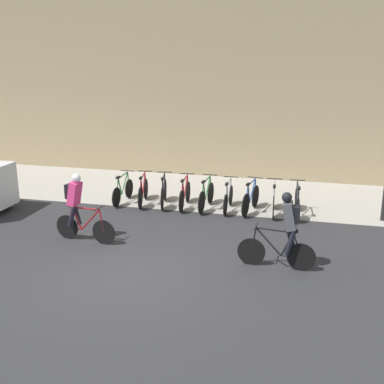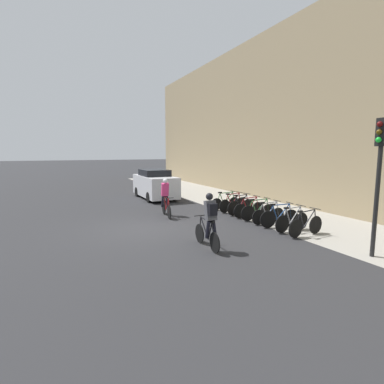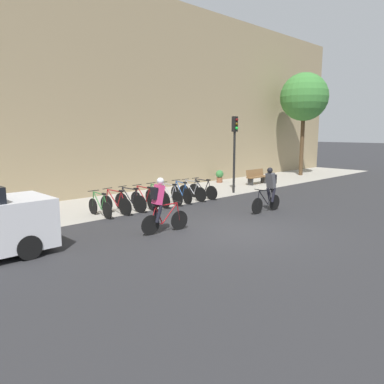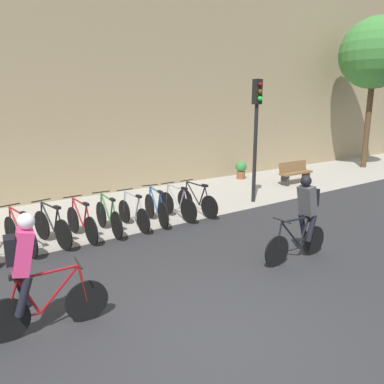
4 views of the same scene
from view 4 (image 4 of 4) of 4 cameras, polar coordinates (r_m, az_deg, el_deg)
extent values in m
plane|color=#2B2B2D|center=(5.45, 3.45, -21.72)|extent=(200.00, 200.00, 0.00)
cube|color=#A39E93|center=(11.03, -19.44, -4.03)|extent=(44.00, 4.50, 0.01)
cube|color=#9E8966|center=(13.21, -24.69, 20.71)|extent=(44.00, 0.60, 10.23)
cylinder|color=black|center=(5.91, -15.72, -15.67)|extent=(0.63, 0.11, 0.63)
cylinder|color=black|center=(5.82, -26.52, -17.13)|extent=(0.63, 0.11, 0.63)
cylinder|color=maroon|center=(5.73, -19.55, -13.75)|extent=(0.59, 0.11, 0.62)
cylinder|color=maroon|center=(5.70, -23.59, -14.42)|extent=(0.28, 0.07, 0.58)
cylinder|color=maroon|center=(5.60, -20.98, -11.33)|extent=(0.79, 0.14, 0.07)
cylinder|color=maroon|center=(5.83, -24.32, -16.95)|extent=(0.43, 0.09, 0.05)
cylinder|color=maroon|center=(5.69, -25.81, -14.61)|extent=(0.23, 0.06, 0.56)
cylinder|color=maroon|center=(5.77, -16.33, -13.21)|extent=(0.13, 0.05, 0.59)
cylinder|color=black|center=(5.63, -16.98, -10.26)|extent=(0.09, 0.46, 0.03)
cube|color=black|center=(5.56, -25.13, -11.60)|extent=(0.21, 0.10, 0.06)
cube|color=#DB3875|center=(5.44, -24.41, -8.30)|extent=(0.36, 0.36, 0.63)
sphere|color=silver|center=(5.32, -23.97, -4.08)|extent=(0.25, 0.25, 0.22)
cylinder|color=black|center=(5.57, -24.26, -14.28)|extent=(0.29, 0.14, 0.56)
cylinder|color=black|center=(5.77, -24.46, -13.34)|extent=(0.25, 0.14, 0.56)
cube|color=black|center=(5.42, -25.94, -7.98)|extent=(0.17, 0.28, 0.36)
cylinder|color=black|center=(7.62, 12.80, -8.79)|extent=(0.63, 0.06, 0.63)
cylinder|color=black|center=(8.40, 18.03, -7.02)|extent=(0.63, 0.06, 0.63)
cylinder|color=black|center=(7.78, 14.82, -6.22)|extent=(0.60, 0.07, 0.62)
cylinder|color=black|center=(8.08, 16.75, -5.73)|extent=(0.28, 0.05, 0.58)
cylinder|color=black|center=(7.78, 15.54, -4.07)|extent=(0.81, 0.08, 0.07)
cylinder|color=black|center=(8.24, 17.07, -7.40)|extent=(0.44, 0.05, 0.05)
cylinder|color=black|center=(8.24, 17.74, -5.37)|extent=(0.23, 0.04, 0.56)
cylinder|color=black|center=(7.54, 13.14, -6.66)|extent=(0.12, 0.04, 0.59)
cylinder|color=black|center=(7.47, 13.51, -4.21)|extent=(0.05, 0.46, 0.03)
cube|color=black|center=(8.07, 17.45, -3.38)|extent=(0.20, 0.09, 0.06)
cube|color=#4C4C51|center=(7.91, 17.15, -1.21)|extent=(0.33, 0.33, 0.63)
sphere|color=black|center=(7.76, 16.98, 1.64)|extent=(0.23, 0.23, 0.22)
cylinder|color=black|center=(8.17, 16.51, -4.92)|extent=(0.28, 0.12, 0.56)
cylinder|color=black|center=(8.04, 17.71, -5.30)|extent=(0.24, 0.12, 0.56)
cube|color=black|center=(8.01, 17.82, -0.72)|extent=(0.15, 0.27, 0.36)
cylinder|color=black|center=(9.44, -25.89, -5.38)|extent=(0.15, 0.66, 0.67)
cylinder|color=black|center=(8.50, -23.40, -7.09)|extent=(0.15, 0.66, 0.67)
cylinder|color=maroon|center=(9.03, -25.28, -4.23)|extent=(0.14, 0.57, 0.62)
cylinder|color=maroon|center=(8.69, -24.35, -4.90)|extent=(0.09, 0.27, 0.58)
cylinder|color=maroon|center=(8.85, -25.19, -2.64)|extent=(0.17, 0.77, 0.07)
cylinder|color=maroon|center=(8.69, -23.94, -6.77)|extent=(0.10, 0.42, 0.05)
cylinder|color=maroon|center=(8.50, -23.82, -5.18)|extent=(0.07, 0.22, 0.56)
cylinder|color=maroon|center=(9.32, -25.98, -3.74)|extent=(0.06, 0.12, 0.59)
cylinder|color=black|center=(9.20, -26.09, -1.83)|extent=(0.46, 0.11, 0.03)
cube|color=black|center=(8.49, -24.26, -3.00)|extent=(0.11, 0.21, 0.06)
cylinder|color=black|center=(9.52, -21.91, -4.74)|extent=(0.18, 0.69, 0.70)
cylinder|color=black|center=(8.68, -18.99, -6.20)|extent=(0.18, 0.69, 0.70)
cylinder|color=black|center=(9.15, -21.12, -3.54)|extent=(0.15, 0.54, 0.62)
cylinder|color=black|center=(8.84, -20.03, -4.12)|extent=(0.09, 0.26, 0.58)
cylinder|color=black|center=(8.99, -20.95, -1.94)|extent=(0.19, 0.73, 0.07)
cylinder|color=black|center=(8.85, -19.62, -5.94)|extent=(0.11, 0.40, 0.05)
cylinder|color=black|center=(8.67, -19.41, -4.34)|extent=(0.07, 0.21, 0.56)
cylinder|color=black|center=(9.41, -21.95, -3.11)|extent=(0.06, 0.12, 0.58)
cylinder|color=black|center=(9.29, -22.02, -1.21)|extent=(0.46, 0.12, 0.03)
cube|color=black|center=(8.66, -19.86, -2.22)|extent=(0.12, 0.21, 0.06)
cylinder|color=black|center=(9.76, -17.68, -4.10)|extent=(0.08, 0.66, 0.66)
cylinder|color=black|center=(8.83, -15.10, -5.73)|extent=(0.08, 0.66, 0.66)
cylinder|color=maroon|center=(9.36, -16.98, -2.98)|extent=(0.08, 0.58, 0.62)
cylinder|color=maroon|center=(9.02, -16.01, -3.61)|extent=(0.06, 0.27, 0.58)
cylinder|color=maroon|center=(9.18, -16.81, -1.44)|extent=(0.09, 0.78, 0.07)
cylinder|color=maroon|center=(9.02, -15.65, -5.43)|extent=(0.06, 0.42, 0.05)
cylinder|color=maroon|center=(8.83, -15.46, -3.88)|extent=(0.05, 0.22, 0.56)
cylinder|color=maroon|center=(9.64, -17.71, -2.51)|extent=(0.04, 0.12, 0.59)
cylinder|color=black|center=(9.52, -17.75, -0.65)|extent=(0.46, 0.06, 0.03)
cube|color=black|center=(8.83, -15.84, -1.78)|extent=(0.09, 0.20, 0.06)
cylinder|color=black|center=(10.00, -13.68, -3.38)|extent=(0.07, 0.68, 0.68)
cylinder|color=black|center=(9.04, -11.40, -5.02)|extent=(0.07, 0.68, 0.68)
cylinder|color=#2D6B33|center=(9.60, -13.04, -2.29)|extent=(0.07, 0.58, 0.62)
cylinder|color=#2D6B33|center=(9.24, -12.19, -2.93)|extent=(0.05, 0.27, 0.58)
cylinder|color=#2D6B33|center=(9.42, -12.88, -0.79)|extent=(0.08, 0.79, 0.07)
cylinder|color=#2D6B33|center=(9.24, -11.89, -4.71)|extent=(0.05, 0.43, 0.05)
cylinder|color=#2D6B33|center=(9.05, -11.71, -3.20)|extent=(0.04, 0.22, 0.56)
cylinder|color=#2D6B33|center=(9.88, -13.68, -1.82)|extent=(0.04, 0.12, 0.59)
cylinder|color=black|center=(9.77, -13.70, -0.01)|extent=(0.46, 0.05, 0.03)
cube|color=black|center=(9.05, -12.02, -1.14)|extent=(0.09, 0.20, 0.06)
cylinder|color=black|center=(10.24, -10.28, -2.95)|extent=(0.04, 0.63, 0.63)
cylinder|color=black|center=(9.36, -7.45, -4.39)|extent=(0.04, 0.63, 0.63)
cylinder|color=#99999E|center=(9.87, -9.44, -1.84)|extent=(0.05, 0.57, 0.62)
cylinder|color=#99999E|center=(9.54, -8.38, -2.41)|extent=(0.04, 0.27, 0.58)
cylinder|color=#99999E|center=(9.70, -9.19, -0.37)|extent=(0.05, 0.77, 0.07)
cylinder|color=#99999E|center=(9.54, -8.05, -4.13)|extent=(0.04, 0.42, 0.05)
cylinder|color=#99999E|center=(9.36, -7.77, -2.64)|extent=(0.03, 0.22, 0.56)
cylinder|color=#99999E|center=(10.13, -10.24, -1.43)|extent=(0.04, 0.12, 0.59)
cylinder|color=black|center=(10.02, -10.21, 0.35)|extent=(0.46, 0.03, 0.03)
cube|color=black|center=(9.36, -8.11, -0.66)|extent=(0.08, 0.20, 0.06)
cylinder|color=black|center=(10.57, -6.49, -2.17)|extent=(0.15, 0.68, 0.69)
cylinder|color=black|center=(9.65, -4.41, -3.61)|extent=(0.15, 0.68, 0.69)
cylinder|color=#1E478C|center=(10.18, -5.86, -1.11)|extent=(0.13, 0.56, 0.62)
cylinder|color=#1E478C|center=(9.84, -5.09, -1.68)|extent=(0.08, 0.27, 0.58)
cylinder|color=#1E478C|center=(10.01, -5.68, 0.33)|extent=(0.17, 0.75, 0.07)
cylinder|color=#1E478C|center=(9.83, -4.86, -3.35)|extent=(0.10, 0.41, 0.05)
cylinder|color=#1E478C|center=(9.65, -4.64, -1.91)|extent=(0.07, 0.22, 0.56)
cylinder|color=#1E478C|center=(10.46, -6.46, -0.69)|extent=(0.06, 0.12, 0.59)
cylinder|color=black|center=(10.35, -6.43, 1.04)|extent=(0.46, 0.10, 0.03)
cube|color=black|center=(9.66, -4.88, 0.03)|extent=(0.11, 0.21, 0.06)
cylinder|color=black|center=(10.85, -3.91, -1.76)|extent=(0.08, 0.67, 0.67)
cylinder|color=black|center=(10.07, -0.51, -2.90)|extent=(0.08, 0.67, 0.67)
cylinder|color=#99999E|center=(10.51, -2.83, -0.65)|extent=(0.08, 0.56, 0.62)
cylinder|color=#99999E|center=(10.22, -1.56, -1.11)|extent=(0.06, 0.26, 0.58)
cylinder|color=#99999E|center=(10.36, -2.47, 0.76)|extent=(0.09, 0.75, 0.07)
cylinder|color=#99999E|center=(10.23, -1.23, -2.70)|extent=(0.06, 0.41, 0.05)
cylinder|color=#99999E|center=(10.07, -0.84, -1.29)|extent=(0.05, 0.21, 0.56)
cylinder|color=#99999E|center=(10.75, -3.81, -0.31)|extent=(0.04, 0.12, 0.58)
cylinder|color=black|center=(10.64, -3.70, 1.38)|extent=(0.46, 0.06, 0.03)
cube|color=black|center=(10.06, -1.17, 0.55)|extent=(0.09, 0.20, 0.06)
cylinder|color=black|center=(11.22, -1.08, -1.24)|extent=(0.10, 0.66, 0.66)
cylinder|color=black|center=(10.46, 2.68, -2.32)|extent=(0.10, 0.66, 0.66)
cylinder|color=black|center=(10.89, 0.14, -0.16)|extent=(0.09, 0.58, 0.62)
cylinder|color=black|center=(10.61, 1.54, -0.60)|extent=(0.06, 0.27, 0.58)
cylinder|color=black|center=(10.74, 0.55, 1.20)|extent=(0.11, 0.79, 0.07)
cylinder|color=black|center=(10.61, 1.88, -2.14)|extent=(0.07, 0.43, 0.05)
cylinder|color=black|center=(10.46, 2.33, -0.77)|extent=(0.05, 0.22, 0.56)
cylinder|color=black|center=(11.12, -0.94, 0.17)|extent=(0.05, 0.12, 0.59)
cylinder|color=black|center=(11.02, -0.81, 1.80)|extent=(0.46, 0.07, 0.03)
cube|color=black|center=(10.45, 1.99, 1.00)|extent=(0.10, 0.21, 0.06)
cylinder|color=black|center=(12.19, 9.62, 7.44)|extent=(0.12, 0.12, 3.89)
cube|color=black|center=(12.14, 9.91, 14.81)|extent=(0.26, 0.20, 0.76)
sphere|color=#590C0C|center=(12.06, 10.40, 15.80)|extent=(0.15, 0.15, 0.15)
sphere|color=#4C380A|center=(12.05, 10.36, 14.81)|extent=(0.15, 0.15, 0.15)
sphere|color=green|center=(12.05, 10.31, 13.82)|extent=(0.15, 0.15, 0.15)
cube|color=brown|center=(15.66, 15.57, 2.83)|extent=(1.62, 0.40, 0.08)
cube|color=brown|center=(15.73, 15.11, 3.80)|extent=(1.62, 0.12, 0.40)
cube|color=#2D2D2D|center=(15.20, 13.99, 1.77)|extent=(0.08, 0.36, 0.45)
cube|color=#2D2D2D|center=(16.20, 16.95, 2.27)|extent=(0.08, 0.36, 0.45)
cylinder|color=#4C3823|center=(20.97, 25.20, 9.48)|extent=(0.28, 0.28, 4.47)
sphere|color=#3D7F38|center=(21.10, 26.12, 18.49)|extent=(3.35, 3.35, 3.35)
cylinder|color=brown|center=(16.29, 7.45, 2.56)|extent=(0.36, 0.36, 0.32)
sphere|color=#387A3D|center=(16.23, 7.49, 3.88)|extent=(0.48, 0.48, 0.48)
camera|label=1|loc=(8.59, 95.94, 8.60)|focal=45.00mm
camera|label=2|loc=(13.96, 53.41, 7.40)|focal=28.00mm
camera|label=3|loc=(7.26, -157.23, -11.87)|focal=35.00mm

